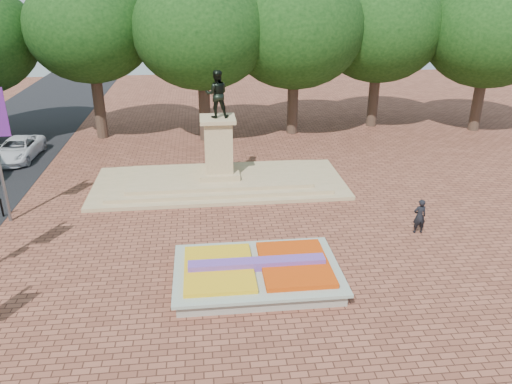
{
  "coord_description": "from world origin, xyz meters",
  "views": [
    {
      "loc": [
        -0.86,
        -18.23,
        10.63
      ],
      "look_at": [
        1.36,
        1.54,
        2.2
      ],
      "focal_mm": 35.0,
      "sensor_mm": 36.0,
      "label": 1
    }
  ],
  "objects_px": {
    "flower_bed": "(258,272)",
    "monument": "(219,170)",
    "pedestrian": "(420,216)",
    "van": "(18,149)"
  },
  "relations": [
    {
      "from": "pedestrian",
      "to": "flower_bed",
      "type": "bearing_deg",
      "value": 21.88
    },
    {
      "from": "flower_bed",
      "to": "monument",
      "type": "distance_m",
      "value": 10.07
    },
    {
      "from": "flower_bed",
      "to": "monument",
      "type": "xyz_separation_m",
      "value": [
        -1.03,
        10.0,
        0.5
      ]
    },
    {
      "from": "flower_bed",
      "to": "monument",
      "type": "relative_size",
      "value": 0.45
    },
    {
      "from": "monument",
      "to": "van",
      "type": "xyz_separation_m",
      "value": [
        -12.69,
        5.85,
        -0.2
      ]
    },
    {
      "from": "van",
      "to": "pedestrian",
      "type": "relative_size",
      "value": 2.99
    },
    {
      "from": "flower_bed",
      "to": "van",
      "type": "relative_size",
      "value": 1.28
    },
    {
      "from": "flower_bed",
      "to": "pedestrian",
      "type": "distance_m",
      "value": 8.37
    },
    {
      "from": "pedestrian",
      "to": "monument",
      "type": "bearing_deg",
      "value": -38.28
    },
    {
      "from": "van",
      "to": "pedestrian",
      "type": "bearing_deg",
      "value": -28.21
    }
  ]
}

